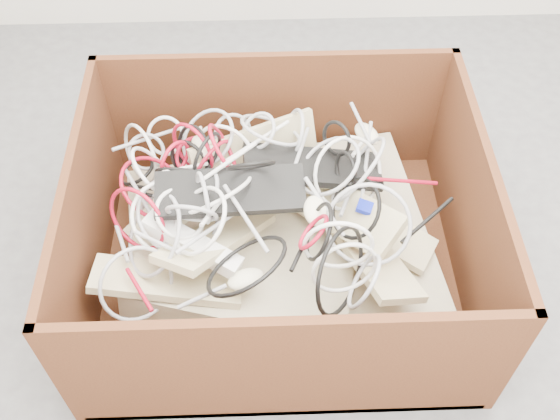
{
  "coord_description": "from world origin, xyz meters",
  "views": [
    {
      "loc": [
        -0.27,
        -1.14,
        1.83
      ],
      "look_at": [
        -0.23,
        0.1,
        0.3
      ],
      "focal_mm": 42.22,
      "sensor_mm": 36.0,
      "label": 1
    }
  ],
  "objects_px": {
    "power_strip_left": "(199,197)",
    "vga_plug": "(365,207)",
    "power_strip_right": "(192,244)",
    "cardboard_box": "(275,248)"
  },
  "relations": [
    {
      "from": "power_strip_left",
      "to": "vga_plug",
      "type": "relative_size",
      "value": 5.93
    },
    {
      "from": "vga_plug",
      "to": "power_strip_right",
      "type": "bearing_deg",
      "value": -146.41
    },
    {
      "from": "vga_plug",
      "to": "cardboard_box",
      "type": "bearing_deg",
      "value": -161.99
    },
    {
      "from": "power_strip_left",
      "to": "power_strip_right",
      "type": "bearing_deg",
      "value": -124.28
    },
    {
      "from": "cardboard_box",
      "to": "power_strip_right",
      "type": "bearing_deg",
      "value": -151.42
    },
    {
      "from": "power_strip_left",
      "to": "cardboard_box",
      "type": "bearing_deg",
      "value": -32.38
    },
    {
      "from": "power_strip_left",
      "to": "power_strip_right",
      "type": "xyz_separation_m",
      "value": [
        -0.02,
        -0.14,
        -0.03
      ]
    },
    {
      "from": "power_strip_left",
      "to": "power_strip_right",
      "type": "relative_size",
      "value": 0.88
    },
    {
      "from": "power_strip_right",
      "to": "power_strip_left",
      "type": "bearing_deg",
      "value": 112.86
    },
    {
      "from": "power_strip_left",
      "to": "vga_plug",
      "type": "bearing_deg",
      "value": -31.33
    }
  ]
}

